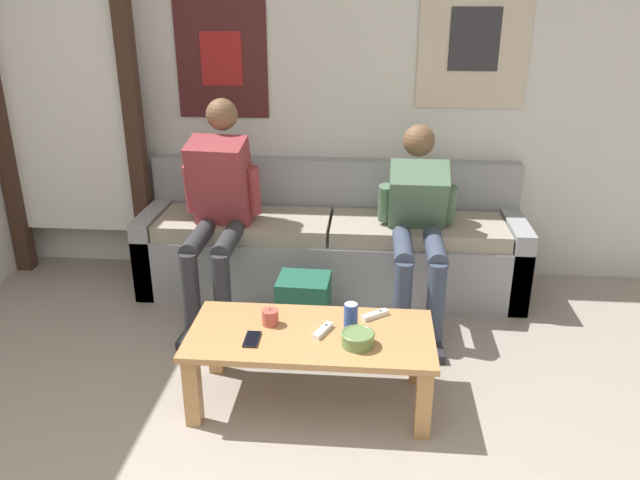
{
  "coord_description": "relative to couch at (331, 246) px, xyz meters",
  "views": [
    {
      "loc": [
        0.52,
        -1.11,
        1.85
      ],
      "look_at": [
        0.26,
        1.86,
        0.65
      ],
      "focal_mm": 35.0,
      "sensor_mm": 36.0,
      "label": 1
    }
  ],
  "objects": [
    {
      "name": "cell_phone",
      "position": [
        -0.27,
        -1.37,
        0.09
      ],
      "size": [
        0.07,
        0.14,
        0.01
      ],
      "color": "black",
      "rests_on": "coffee_table"
    },
    {
      "name": "ceramic_bowl",
      "position": [
        0.21,
        -1.37,
        0.12
      ],
      "size": [
        0.15,
        0.15,
        0.07
      ],
      "color": "#607F47",
      "rests_on": "coffee_table"
    },
    {
      "name": "door_frame",
      "position": [
        -1.74,
        0.11,
        0.91
      ],
      "size": [
        1.0,
        0.1,
        2.15
      ],
      "color": "#382319",
      "rests_on": "ground_plane"
    },
    {
      "name": "couch",
      "position": [
        0.0,
        0.0,
        0.0
      ],
      "size": [
        2.45,
        0.66,
        0.81
      ],
      "color": "gray",
      "rests_on": "ground_plane"
    },
    {
      "name": "wall_back",
      "position": [
        -0.26,
        0.33,
        0.99
      ],
      "size": [
        10.0,
        0.07,
        2.55
      ],
      "color": "silver",
      "rests_on": "ground_plane"
    },
    {
      "name": "drink_can_blue",
      "position": [
        0.18,
        -1.21,
        0.15
      ],
      "size": [
        0.07,
        0.07,
        0.12
      ],
      "color": "#28479E",
      "rests_on": "coffee_table"
    },
    {
      "name": "game_controller_near_right",
      "position": [
        0.29,
        -1.1,
        0.1
      ],
      "size": [
        0.14,
        0.11,
        0.03
      ],
      "color": "white",
      "rests_on": "coffee_table"
    },
    {
      "name": "pillar_candle",
      "position": [
        -0.21,
        -1.22,
        0.12
      ],
      "size": [
        0.08,
        0.08,
        0.09
      ],
      "color": "#B24C42",
      "rests_on": "coffee_table"
    },
    {
      "name": "game_controller_near_left",
      "position": [
        0.05,
        -1.28,
        0.1
      ],
      "size": [
        0.09,
        0.15,
        0.03
      ],
      "color": "white",
      "rests_on": "coffee_table"
    },
    {
      "name": "coffee_table",
      "position": [
        -0.01,
        -1.28,
        0.02
      ],
      "size": [
        1.14,
        0.54,
        0.38
      ],
      "color": "#B27F4C",
      "rests_on": "ground_plane"
    },
    {
      "name": "backpack",
      "position": [
        -0.11,
        -0.69,
        -0.11
      ],
      "size": [
        0.29,
        0.3,
        0.37
      ],
      "color": "#1E5642",
      "rests_on": "ground_plane"
    },
    {
      "name": "person_seated_adult",
      "position": [
        -0.65,
        -0.33,
        0.39
      ],
      "size": [
        0.47,
        0.88,
        1.26
      ],
      "color": "#2D2D33",
      "rests_on": "ground_plane"
    },
    {
      "name": "person_seated_teen",
      "position": [
        0.53,
        -0.32,
        0.32
      ],
      "size": [
        0.47,
        1.0,
        1.1
      ],
      "color": "#384256",
      "rests_on": "ground_plane"
    }
  ]
}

